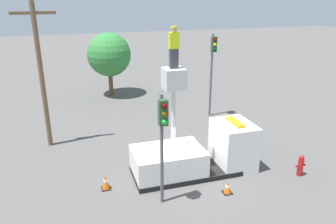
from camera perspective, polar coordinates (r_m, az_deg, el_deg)
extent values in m
plane|color=#565451|center=(16.17, 3.01, -10.50)|extent=(120.00, 120.00, 0.00)
cube|color=black|center=(16.11, 3.01, -10.13)|extent=(5.02, 2.26, 0.24)
cube|color=white|center=(15.58, 0.02, -8.82)|extent=(3.29, 2.20, 1.37)
cube|color=white|center=(16.58, 11.29, -5.61)|extent=(1.73, 2.20, 2.28)
cube|color=black|center=(16.81, 14.04, -3.77)|extent=(0.03, 1.87, 0.91)
cube|color=orange|center=(16.10, 11.58, -1.73)|extent=(0.36, 1.32, 0.14)
cylinder|color=silver|center=(14.72, 0.95, -1.19)|extent=(0.22, 0.22, 3.01)
cube|color=silver|center=(14.15, 1.00, 5.83)|extent=(0.90, 0.90, 0.90)
cube|color=#38383D|center=(13.96, 1.02, 9.29)|extent=(0.34, 0.26, 0.84)
cube|color=#D1E519|center=(13.84, 1.04, 12.34)|extent=(0.40, 0.26, 0.66)
sphere|color=tan|center=(13.79, 1.05, 14.17)|extent=(0.23, 0.23, 0.23)
cylinder|color=yellow|center=(13.78, 1.05, 14.53)|extent=(0.26, 0.26, 0.09)
cylinder|color=#515156|center=(12.97, -1.09, -6.84)|extent=(0.14, 0.14, 4.69)
cube|color=#2D512D|center=(12.11, -0.87, -0.09)|extent=(0.34, 0.28, 1.00)
sphere|color=#490707|center=(11.84, -0.62, 1.02)|extent=(0.22, 0.22, 0.22)
sphere|color=#503C07|center=(11.94, -0.62, -0.38)|extent=(0.22, 0.22, 0.22)
sphere|color=green|center=(12.05, -0.61, -1.77)|extent=(0.22, 0.22, 0.22)
cylinder|color=#515156|center=(22.63, 7.52, 6.18)|extent=(0.14, 0.14, 5.70)
cube|color=#2D512D|center=(22.02, 8.01, 11.61)|extent=(0.34, 0.28, 1.00)
sphere|color=#490707|center=(21.81, 8.25, 12.34)|extent=(0.22, 0.22, 0.22)
sphere|color=gold|center=(21.85, 8.21, 11.54)|extent=(0.22, 0.22, 0.22)
sphere|color=#083710|center=(21.90, 8.17, 10.73)|extent=(0.22, 0.22, 0.22)
cylinder|color=red|center=(16.94, 22.05, -8.87)|extent=(0.26, 0.26, 0.88)
sphere|color=red|center=(16.71, 22.28, -7.35)|extent=(0.22, 0.22, 0.22)
cylinder|color=red|center=(16.78, 21.58, -8.74)|extent=(0.12, 0.10, 0.10)
cylinder|color=red|center=(17.01, 22.60, -8.49)|extent=(0.12, 0.10, 0.10)
cube|color=black|center=(15.21, -10.72, -12.96)|extent=(0.41, 0.41, 0.03)
cone|color=orange|center=(15.02, -10.81, -11.83)|extent=(0.34, 0.34, 0.73)
cylinder|color=white|center=(15.00, -10.82, -11.71)|extent=(0.18, 0.18, 0.10)
cube|color=black|center=(14.93, 10.27, -13.63)|extent=(0.40, 0.40, 0.03)
cone|color=orange|center=(14.78, 10.34, -12.75)|extent=(0.34, 0.34, 0.58)
cylinder|color=white|center=(14.76, 10.35, -12.65)|extent=(0.17, 0.17, 0.08)
cylinder|color=brown|center=(28.09, -9.93, 5.10)|extent=(0.36, 0.36, 2.20)
sphere|color=#337F38|center=(27.59, -10.23, 9.82)|extent=(3.56, 3.56, 3.56)
cylinder|color=brown|center=(18.78, -21.13, 5.54)|extent=(0.26, 0.26, 7.87)
cube|color=brown|center=(18.31, -22.48, 15.67)|extent=(2.20, 0.16, 0.16)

